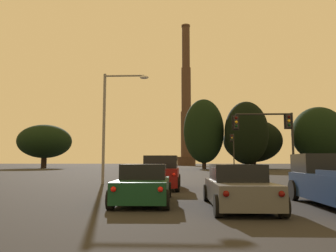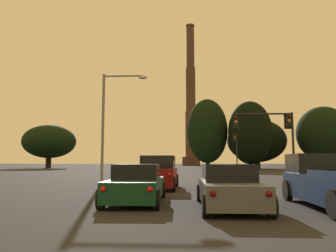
% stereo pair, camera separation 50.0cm
% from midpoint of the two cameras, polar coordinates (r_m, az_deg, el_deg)
% --- Properties ---
extents(suv_left_lane_front, '(2.13, 4.91, 1.86)m').
position_cam_midpoint_polar(suv_left_lane_front, '(18.78, -1.90, -8.16)').
color(suv_left_lane_front, maroon).
rests_on(suv_left_lane_front, ground_plane).
extents(sedan_left_lane_second, '(2.07, 4.74, 1.43)m').
position_cam_midpoint_polar(sedan_left_lane_second, '(12.58, -5.33, -10.10)').
color(sedan_left_lane_second, '#0F3823').
rests_on(sedan_left_lane_second, ground_plane).
extents(sedan_center_lane_second, '(2.02, 4.72, 1.43)m').
position_cam_midpoint_polar(sedan_center_lane_second, '(11.26, 10.77, -10.46)').
color(sedan_center_lane_second, '#4C4F54').
rests_on(sedan_center_lane_second, ground_plane).
extents(traffic_light_far_right, '(0.78, 0.50, 6.06)m').
position_cam_midpoint_polar(traffic_light_far_right, '(53.55, 10.97, -3.55)').
color(traffic_light_far_right, black).
rests_on(traffic_light_far_right, ground_plane).
extents(traffic_light_overhead_right, '(4.89, 0.50, 5.41)m').
position_cam_midpoint_polar(traffic_light_overhead_right, '(27.11, 17.13, -0.49)').
color(traffic_light_overhead_right, black).
rests_on(traffic_light_overhead_right, ground_plane).
extents(street_lamp, '(3.26, 0.36, 7.83)m').
position_cam_midpoint_polar(street_lamp, '(23.63, -10.38, 1.98)').
color(street_lamp, slate).
rests_on(street_lamp, ground_plane).
extents(smokestack, '(7.37, 7.37, 60.04)m').
position_cam_midpoint_polar(smokestack, '(137.12, 3.09, 2.94)').
color(smokestack, '#3C2B22').
rests_on(smokestack, ground_plane).
extents(treeline_right_mid, '(11.58, 10.42, 13.71)m').
position_cam_midpoint_polar(treeline_right_mid, '(79.70, 24.59, -1.29)').
color(treeline_right_mid, black).
rests_on(treeline_right_mid, ground_plane).
extents(treeline_center_right, '(9.07, 8.16, 14.17)m').
position_cam_midpoint_polar(treeline_center_right, '(70.12, 13.29, -1.15)').
color(treeline_center_right, black).
rests_on(treeline_center_right, ground_plane).
extents(treeline_center_left, '(8.84, 7.96, 15.37)m').
position_cam_midpoint_polar(treeline_center_left, '(72.33, 6.04, -0.87)').
color(treeline_center_left, black).
rests_on(treeline_center_left, ground_plane).
extents(treeline_left_mid, '(13.10, 11.79, 10.67)m').
position_cam_midpoint_polar(treeline_left_mid, '(86.16, -20.84, -2.53)').
color(treeline_left_mid, black).
rests_on(treeline_left_mid, ground_plane).
extents(treeline_far_left, '(13.60, 12.24, 11.45)m').
position_cam_midpoint_polar(treeline_far_left, '(79.19, 14.34, -2.53)').
color(treeline_far_left, black).
rests_on(treeline_far_left, ground_plane).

